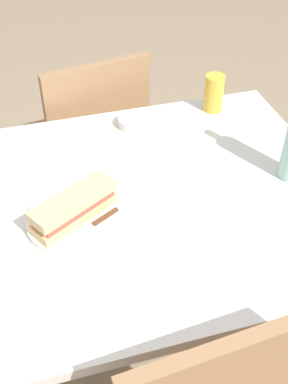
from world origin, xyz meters
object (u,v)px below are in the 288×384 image
Objects in this scene: chair_near at (92,141)px; beer_glass at (214,93)px; olive_bowl at (134,121)px; baguette_sandwich_near at (74,207)px; dining_table at (144,229)px; plate_near at (75,219)px; knife_near at (93,225)px.

chair_near is 0.55m from beer_glass.
baguette_sandwich_near is at bearing 56.12° from olive_bowl.
chair_near is at bearing -87.32° from dining_table.
plate_near is 0.06m from knife_near.
chair_near is at bearing -103.33° from plate_near.
baguette_sandwich_near is at bearing 11.52° from dining_table.
chair_near is (0.03, -0.63, -0.13)m from dining_table.
chair_near is 0.75m from baguette_sandwich_near.
olive_bowl is (-0.09, 0.30, 0.26)m from chair_near.
baguette_sandwich_near is at bearing -48.08° from knife_near.
chair_near is at bearing -72.55° from olive_bowl.
plate_near is 2.01× the size of beer_glass.
olive_bowl is (-0.06, -0.34, 0.13)m from dining_table.
knife_near is at bearing 28.03° from dining_table.
beer_glass is at bearing 143.24° from chair_near.
dining_table is 0.25m from baguette_sandwich_near.
beer_glass reaches higher than knife_near.
olive_bowl reaches higher than plate_near.
baguette_sandwich_near reaches higher than dining_table.
baguette_sandwich_near is at bearing 76.67° from chair_near.
chair_near reaches higher than plate_near.
dining_table is 0.52m from beer_glass.
plate_near reaches higher than dining_table.
baguette_sandwich_near is (0.19, 0.04, 0.16)m from dining_table.
knife_near is at bearing 42.02° from beer_glass.
dining_table is 10.59× the size of olive_bowl.
baguette_sandwich_near is (0.00, -0.00, 0.04)m from plate_near.
beer_glass is 1.21× the size of olive_bowl.
plate_near is (0.19, 0.04, 0.12)m from dining_table.
plate_near is 0.04m from baguette_sandwich_near.
beer_glass is (-0.37, 0.27, 0.30)m from chair_near.
plate_near is at bearing -48.08° from knife_near.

